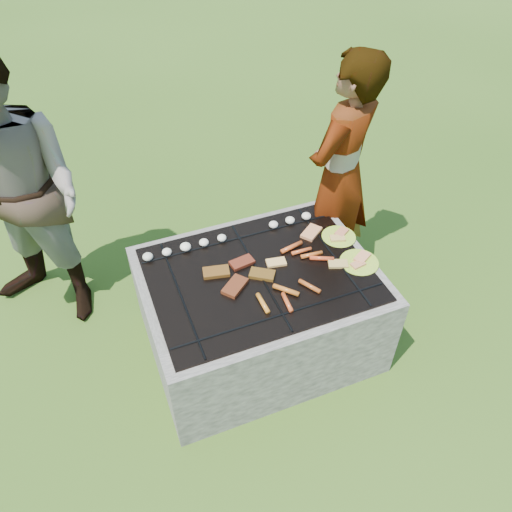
{
  "coord_description": "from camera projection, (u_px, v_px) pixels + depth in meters",
  "views": [
    {
      "loc": [
        -0.74,
        -1.81,
        2.57
      ],
      "look_at": [
        0.0,
        0.05,
        0.7
      ],
      "focal_mm": 35.0,
      "sensor_mm": 36.0,
      "label": 1
    }
  ],
  "objects": [
    {
      "name": "bread_on_grate",
      "position": [
        309.0,
        247.0,
        2.91
      ],
      "size": [
        0.44,
        0.42,
        0.02
      ],
      "color": "#F9CA7F",
      "rests_on": "fire_pit"
    },
    {
      "name": "pork_slabs",
      "position": [
        238.0,
        275.0,
        2.74
      ],
      "size": [
        0.39,
        0.29,
        0.02
      ],
      "color": "#A05D1D",
      "rests_on": "fire_pit"
    },
    {
      "name": "plate_far",
      "position": [
        339.0,
        237.0,
        2.99
      ],
      "size": [
        0.25,
        0.25,
        0.03
      ],
      "color": "yellow",
      "rests_on": "fire_pit"
    },
    {
      "name": "lawn",
      "position": [
        259.0,
        341.0,
        3.18
      ],
      "size": [
        60.0,
        60.0,
        0.0
      ],
      "primitive_type": "plane",
      "color": "#284B12",
      "rests_on": "ground"
    },
    {
      "name": "bystander",
      "position": [
        17.0,
        200.0,
        2.78
      ],
      "size": [
        1.1,
        1.09,
        1.8
      ],
      "primitive_type": "imported",
      "rotation": [
        0.0,
        0.0,
        -0.74
      ],
      "color": "gray",
      "rests_on": "ground"
    },
    {
      "name": "sausages",
      "position": [
        296.0,
        273.0,
        2.75
      ],
      "size": [
        0.52,
        0.47,
        0.03
      ],
      "color": "#C66D20",
      "rests_on": "fire_pit"
    },
    {
      "name": "mushrooms",
      "position": [
        225.0,
        237.0,
        2.96
      ],
      "size": [
        1.06,
        0.06,
        0.04
      ],
      "color": "beige",
      "rests_on": "fire_pit"
    },
    {
      "name": "fire_pit",
      "position": [
        259.0,
        312.0,
        2.99
      ],
      "size": [
        1.3,
        1.0,
        0.62
      ],
      "color": "gray",
      "rests_on": "ground"
    },
    {
      "name": "plate_near",
      "position": [
        359.0,
        262.0,
        2.83
      ],
      "size": [
        0.27,
        0.27,
        0.03
      ],
      "color": "#D4EE39",
      "rests_on": "fire_pit"
    },
    {
      "name": "cook",
      "position": [
        340.0,
        176.0,
        3.13
      ],
      "size": [
        0.7,
        0.62,
        1.6
      ],
      "primitive_type": "imported",
      "rotation": [
        0.0,
        0.0,
        3.64
      ],
      "color": "gray",
      "rests_on": "ground"
    }
  ]
}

